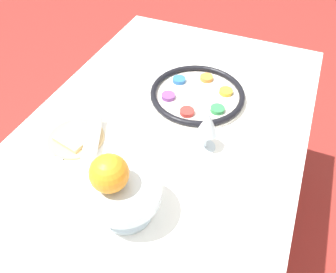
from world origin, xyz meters
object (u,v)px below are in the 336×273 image
wine_glass (208,125)px  napkin_roll (93,137)px  orange_fruit (109,173)px  bread_plate (76,138)px  fruit_stand (125,195)px  seder_plate (197,94)px

wine_glass → napkin_roll: size_ratio=0.76×
orange_fruit → napkin_roll: bearing=-134.9°
wine_glass → bread_plate: bearing=-71.8°
fruit_stand → bread_plate: 0.32m
fruit_stand → bread_plate: (-0.16, -0.26, -0.07)m
fruit_stand → napkin_roll: size_ratio=0.98×
orange_fruit → bread_plate: (-0.17, -0.23, -0.14)m
wine_glass → fruit_stand: 0.31m
seder_plate → orange_fruit: (0.50, -0.04, 0.13)m
wine_glass → fruit_stand: (0.29, -0.11, -0.02)m
wine_glass → orange_fruit: (0.29, -0.14, 0.06)m
seder_plate → wine_glass: 0.24m
bread_plate → seder_plate: bearing=140.5°
orange_fruit → wine_glass: bearing=154.5°
fruit_stand → napkin_roll: bearing=-129.9°
orange_fruit → bread_plate: orange_fruit is taller
bread_plate → orange_fruit: bearing=54.3°
napkin_roll → seder_plate: bearing=146.1°
fruit_stand → seder_plate: bearing=178.9°
seder_plate → bread_plate: (0.33, -0.27, -0.01)m
fruit_stand → wine_glass: bearing=159.3°
orange_fruit → fruit_stand: bearing=96.8°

